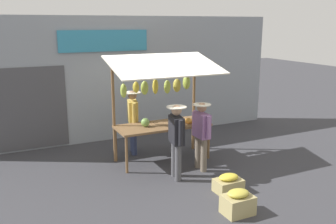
{
  "coord_description": "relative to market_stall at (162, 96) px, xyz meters",
  "views": [
    {
      "loc": [
        3.47,
        7.61,
        3.21
      ],
      "look_at": [
        0.0,
        0.3,
        1.25
      ],
      "focal_mm": 39.42,
      "sensor_mm": 36.0,
      "label": 1
    }
  ],
  "objects": [
    {
      "name": "market_stall",
      "position": [
        0.0,
        0.0,
        0.0
      ],
      "size": [
        2.5,
        1.46,
        2.5
      ],
      "color": "brown",
      "rests_on": "ground"
    },
    {
      "name": "produce_crate_near",
      "position": [
        -0.08,
        2.95,
        -1.34
      ],
      "size": [
        0.52,
        0.4,
        0.44
      ],
      "color": "tan",
      "rests_on": "ground"
    },
    {
      "name": "ground_plane",
      "position": [
        0.02,
        0.05,
        -1.55
      ],
      "size": [
        40.0,
        40.0,
        0.0
      ],
      "primitive_type": "plane",
      "color": "#38383D"
    },
    {
      "name": "street_backdrop",
      "position": [
        0.08,
        -2.15,
        0.15
      ],
      "size": [
        9.0,
        0.3,
        3.4
      ],
      "color": "#8C939E",
      "rests_on": "ground"
    },
    {
      "name": "shopper_with_ponytail",
      "position": [
        -0.51,
        0.95,
        -0.65
      ],
      "size": [
        0.4,
        0.67,
        1.54
      ],
      "rotation": [
        0.0,
        0.0,
        -1.56
      ],
      "color": "#726656",
      "rests_on": "ground"
    },
    {
      "name": "vendor_with_sunhat",
      "position": [
        0.48,
        -0.7,
        -0.61
      ],
      "size": [
        0.41,
        0.67,
        1.6
      ],
      "rotation": [
        0.0,
        0.0,
        1.33
      ],
      "color": "navy",
      "rests_on": "ground"
    },
    {
      "name": "produce_crate_side",
      "position": [
        -0.42,
        2.17,
        -1.38
      ],
      "size": [
        0.54,
        0.38,
        0.37
      ],
      "color": "tan",
      "rests_on": "ground"
    },
    {
      "name": "shopper_in_striped_shirt",
      "position": [
        0.21,
        1.17,
        -0.61
      ],
      "size": [
        0.41,
        0.68,
        1.6
      ],
      "rotation": [
        0.0,
        0.0,
        -1.74
      ],
      "color": "#4C4C51",
      "rests_on": "ground"
    }
  ]
}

